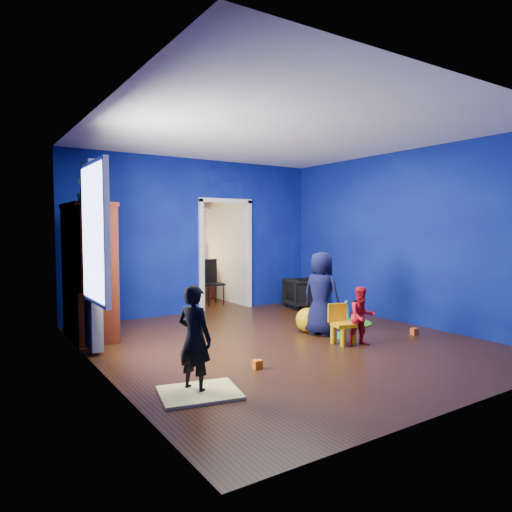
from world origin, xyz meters
TOP-DOWN VIEW (x-y plane):
  - floor at (0.00, 0.00)m, footprint 5.00×5.50m
  - ceiling at (0.00, 0.00)m, footprint 5.00×5.50m
  - wall_back at (0.00, 2.75)m, footprint 5.00×0.02m
  - wall_front at (0.00, -2.75)m, footprint 5.00×0.02m
  - wall_left at (-2.50, 0.00)m, footprint 0.02×5.50m
  - wall_right at (2.50, 0.00)m, footprint 0.02×5.50m
  - alcove at (0.60, 3.62)m, footprint 1.00×1.75m
  - armchair at (1.99, 2.04)m, footprint 0.78×0.76m
  - child_black at (-1.88, -1.07)m, footprint 0.39×0.46m
  - child_navy at (0.75, 0.07)m, footprint 0.56×0.70m
  - toddler_red at (0.79, -0.72)m, footprint 0.47×0.42m
  - vase at (-2.22, 1.44)m, footprint 0.25×0.25m
  - potted_plant at (-2.22, 1.96)m, footprint 0.26×0.26m
  - tv_armoire at (-2.22, 1.74)m, footprint 0.58×1.14m
  - crt_tv at (-2.18, 1.74)m, footprint 0.46×0.70m
  - yellow_blanket at (-1.88, -1.17)m, footprint 0.86×0.75m
  - hopper_ball at (0.70, 0.32)m, footprint 0.37×0.37m
  - kid_chair at (0.64, -0.52)m, footprint 0.34×0.34m
  - play_mat at (1.64, 0.45)m, footprint 0.84×0.84m
  - toy_arch at (1.64, 0.45)m, footprint 0.61×0.53m
  - window_left at (-2.48, 0.35)m, footprint 0.03×0.95m
  - curtain at (-2.37, 0.90)m, footprint 0.14×0.42m
  - doorway at (0.60, 2.75)m, footprint 1.16×0.10m
  - study_desk at (0.60, 4.26)m, footprint 0.88×0.44m
  - desk_monitor at (0.60, 4.38)m, footprint 0.40×0.05m
  - desk_lamp at (0.32, 4.32)m, footprint 0.14×0.14m
  - folding_chair at (0.60, 3.30)m, footprint 0.40×0.40m
  - book_shelf at (0.60, 4.37)m, footprint 0.88×0.24m
  - toy_0 at (1.92, -0.71)m, footprint 0.10×0.08m
  - toy_1 at (1.91, 0.73)m, footprint 0.11×0.11m
  - toy_2 at (-0.97, -0.81)m, footprint 0.10×0.08m
  - toy_3 at (1.15, 0.84)m, footprint 0.11×0.11m
  - toy_4 at (0.95, 0.18)m, footprint 0.10×0.08m
  - toy_5 at (0.83, -0.29)m, footprint 0.10×0.08m

SIDE VIEW (x-z plane):
  - floor at x=0.00m, z-range -0.01..0.01m
  - play_mat at x=1.64m, z-range 0.00..0.02m
  - yellow_blanket at x=-1.88m, z-range 0.00..0.03m
  - toy_arch at x=1.64m, z-range -0.36..0.40m
  - toy_0 at x=1.92m, z-range 0.00..0.10m
  - toy_2 at x=-0.97m, z-range 0.00..0.10m
  - toy_4 at x=0.95m, z-range 0.00..0.10m
  - toy_5 at x=0.83m, z-range 0.00..0.10m
  - toy_1 at x=1.91m, z-range 0.00..0.11m
  - toy_3 at x=1.15m, z-range 0.00..0.11m
  - hopper_ball at x=0.70m, z-range 0.00..0.37m
  - kid_chair at x=0.64m, z-range 0.00..0.50m
  - armchair at x=1.99m, z-range 0.00..0.59m
  - study_desk at x=0.60m, z-range 0.00..0.75m
  - toddler_red at x=0.79m, z-range 0.00..0.81m
  - folding_chair at x=0.60m, z-range 0.00..0.92m
  - child_black at x=-1.88m, z-range 0.00..1.05m
  - child_navy at x=0.75m, z-range 0.00..1.25m
  - desk_lamp at x=0.32m, z-range 0.86..1.00m
  - desk_monitor at x=0.60m, z-range 0.79..1.11m
  - tv_armoire at x=-2.22m, z-range 0.00..1.96m
  - crt_tv at x=-2.18m, z-range 0.75..1.29m
  - doorway at x=0.60m, z-range 0.00..2.10m
  - alcove at x=0.60m, z-range 0.00..2.50m
  - curtain at x=-2.37m, z-range 0.05..2.45m
  - wall_back at x=0.00m, z-range 0.00..2.90m
  - wall_front at x=0.00m, z-range 0.00..2.90m
  - wall_left at x=-2.50m, z-range 0.00..2.90m
  - wall_right at x=2.50m, z-range 0.00..2.90m
  - window_left at x=-2.48m, z-range 0.77..2.33m
  - book_shelf at x=0.60m, z-range 2.00..2.04m
  - vase at x=-2.22m, z-range 1.96..2.17m
  - potted_plant at x=-2.22m, z-range 1.96..2.33m
  - ceiling at x=0.00m, z-range 2.90..2.90m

